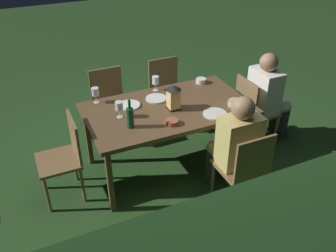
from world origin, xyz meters
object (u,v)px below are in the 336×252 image
object	(u,v)px
person_in_mustard	(235,143)
chair_side_left_a	(167,89)
plate_c	(129,105)
bowl_salad	(201,81)
dining_table	(168,112)
chair_side_left_b	(110,101)
chair_side_right_a	(245,167)
lantern_centerpiece	(173,96)
bowl_bread	(236,103)
bowl_olives	(172,122)
chair_head_far	(65,155)
plate_a	(215,114)
wine_glass_a	(155,81)
chair_head_near	(253,109)
plate_b	(156,98)
wine_glass_c	(95,92)
person_in_cream	(268,94)
green_bottle_on_table	(130,117)
wine_glass_b	(119,107)

from	to	relation	value
person_in_mustard	chair_side_left_a	world-z (taller)	person_in_mustard
plate_c	bowl_salad	size ratio (longest dim) A/B	1.95
dining_table	chair_side_left_b	size ratio (longest dim) A/B	1.95
chair_side_right_a	person_in_mustard	bearing A→B (deg)	-90.00
lantern_centerpiece	bowl_bread	xyz separation A→B (m)	(-0.62, 0.21, -0.12)
lantern_centerpiece	bowl_olives	world-z (taller)	lantern_centerpiece
chair_head_far	plate_a	world-z (taller)	chair_head_far
person_in_mustard	wine_glass_a	distance (m)	1.17
person_in_mustard	chair_head_near	size ratio (longest dim) A/B	1.32
dining_table	chair_side_left_b	distance (m)	0.98
bowl_bread	plate_b	bearing A→B (deg)	-34.29
plate_c	bowl_salad	distance (m)	0.96
person_in_mustard	bowl_salad	size ratio (longest dim) A/B	9.98
dining_table	chair_head_near	xyz separation A→B (m)	(-1.10, 0.00, -0.22)
dining_table	chair_side_left_a	bearing A→B (deg)	-113.54
wine_glass_c	chair_side_right_a	bearing A→B (deg)	128.51
chair_head_near	chair_side_left_a	world-z (taller)	same
plate_a	bowl_salad	distance (m)	0.73
person_in_cream	chair_side_left_b	xyz separation A→B (m)	(1.68, -0.88, -0.15)
chair_side_right_a	green_bottle_on_table	bearing A→B (deg)	-38.34
chair_head_far	plate_a	xyz separation A→B (m)	(-1.47, 0.32, 0.28)
dining_table	chair_side_left_b	bearing A→B (deg)	-66.46
chair_head_far	plate_b	distance (m)	1.12
chair_side_left_a	bowl_salad	size ratio (longest dim) A/B	7.56
chair_side_left_b	plate_c	bearing A→B (deg)	92.64
wine_glass_c	plate_c	distance (m)	0.38
chair_side_left_b	chair_head_far	distance (m)	1.13
wine_glass_b	plate_a	world-z (taller)	wine_glass_b
chair_head_near	plate_c	world-z (taller)	chair_head_near
plate_c	chair_head_near	bearing A→B (deg)	172.20
dining_table	bowl_salad	bearing A→B (deg)	-147.74
wine_glass_c	bowl_bread	size ratio (longest dim) A/B	1.04
lantern_centerpiece	bowl_salad	size ratio (longest dim) A/B	2.30
dining_table	bowl_bread	distance (m)	0.71
person_in_cream	bowl_salad	distance (m)	0.81
plate_b	plate_c	size ratio (longest dim) A/B	1.02
wine_glass_a	plate_c	xyz separation A→B (m)	(0.39, 0.21, -0.11)
chair_side_left_b	chair_side_left_a	bearing A→B (deg)	180.00
wine_glass_a	bowl_bread	world-z (taller)	wine_glass_a
plate_b	dining_table	bearing A→B (deg)	100.39
chair_side_right_a	person_in_cream	bearing A→B (deg)	-136.07
person_in_mustard	green_bottle_on_table	bearing A→B (deg)	-29.40
bowl_salad	chair_side_right_a	bearing A→B (deg)	80.51
wine_glass_a	plate_a	bearing A→B (deg)	114.38
wine_glass_b	wine_glass_c	bearing A→B (deg)	-71.40
wine_glass_a	wine_glass_c	bearing A→B (deg)	0.03
wine_glass_c	plate_a	size ratio (longest dim) A/B	0.70
chair_side_left_b	plate_a	distance (m)	1.44
wine_glass_a	plate_c	bearing A→B (deg)	29.06
green_bottle_on_table	bowl_olives	world-z (taller)	green_bottle_on_table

